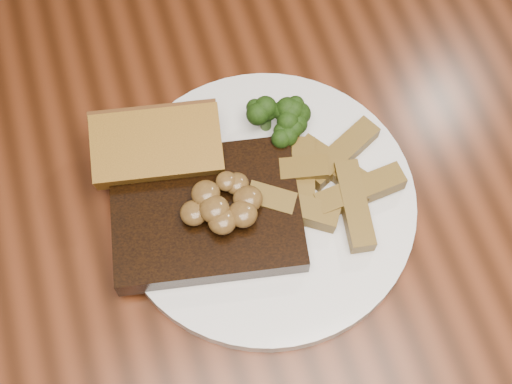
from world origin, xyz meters
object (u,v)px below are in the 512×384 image
at_px(steak, 206,213).
at_px(garlic_bread, 160,157).
at_px(plate, 266,203).
at_px(dining_table, 276,248).
at_px(potato_wedges, 325,183).

height_order(steak, garlic_bread, same).
bearing_deg(steak, plate, 11.66).
xyz_separation_m(dining_table, plate, (-0.01, 0.01, 0.10)).
bearing_deg(steak, potato_wedges, 8.55).
xyz_separation_m(plate, potato_wedges, (0.06, -0.00, 0.02)).
bearing_deg(garlic_bread, potato_wedges, -16.89).
xyz_separation_m(steak, garlic_bread, (-0.03, 0.07, 0.00)).
bearing_deg(plate, steak, -178.05).
distance_m(garlic_bread, potato_wedges, 0.16).
relative_size(dining_table, garlic_bread, 13.25).
bearing_deg(plate, garlic_bread, 141.54).
bearing_deg(steak, dining_table, 1.17).
xyz_separation_m(dining_table, steak, (-0.07, 0.01, 0.12)).
height_order(dining_table, plate, plate).
bearing_deg(garlic_bread, dining_table, -30.44).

